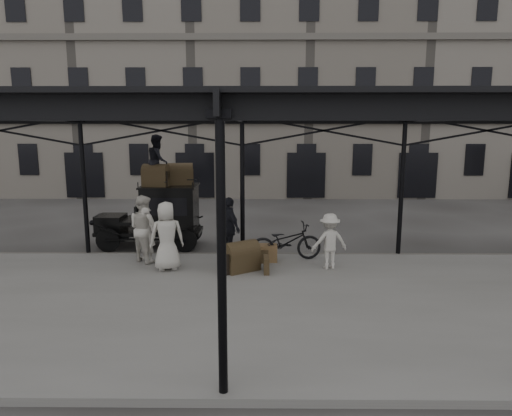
{
  "coord_description": "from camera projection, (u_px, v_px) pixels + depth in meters",
  "views": [
    {
      "loc": [
        0.56,
        -12.21,
        4.18
      ],
      "look_at": [
        0.43,
        1.6,
        1.7
      ],
      "focal_mm": 32.0,
      "sensor_mm": 36.0,
      "label": 1
    }
  ],
  "objects": [
    {
      "name": "porter_official",
      "position": [
        229.0,
        228.0,
        13.93
      ],
      "size": [
        1.03,
        1.19,
        1.92
      ],
      "primitive_type": "imported",
      "rotation": [
        0.0,
        0.0,
        2.19
      ],
      "color": "black",
      "rests_on": "platform"
    },
    {
      "name": "ground",
      "position": [
        240.0,
        278.0,
        12.76
      ],
      "size": [
        120.0,
        120.0,
        0.0
      ],
      "primitive_type": "plane",
      "color": "#383533",
      "rests_on": "ground"
    },
    {
      "name": "steamer_trunk_roof_near",
      "position": [
        156.0,
        177.0,
        15.4
      ],
      "size": [
        0.93,
        0.66,
        0.63
      ],
      "primitive_type": null,
      "rotation": [
        0.0,
        0.0,
        -0.16
      ],
      "color": "#463820",
      "rests_on": "taxi"
    },
    {
      "name": "bicycle",
      "position": [
        286.0,
        242.0,
        13.82
      ],
      "size": [
        2.3,
        1.17,
        1.16
      ],
      "primitive_type": "imported",
      "rotation": [
        0.0,
        0.0,
        1.76
      ],
      "color": "black",
      "rests_on": "platform"
    },
    {
      "name": "taxi",
      "position": [
        161.0,
        213.0,
        15.87
      ],
      "size": [
        3.65,
        1.55,
        2.18
      ],
      "color": "black",
      "rests_on": "ground"
    },
    {
      "name": "steamer_trunk_roof_far",
      "position": [
        180.0,
        176.0,
        15.83
      ],
      "size": [
        0.93,
        0.67,
        0.62
      ],
      "primitive_type": null,
      "rotation": [
        0.0,
        0.0,
        0.19
      ],
      "color": "#463820",
      "rests_on": "taxi"
    },
    {
      "name": "canopy",
      "position": [
        235.0,
        107.0,
        10.26
      ],
      "size": [
        22.5,
        9.0,
        4.74
      ],
      "color": "black",
      "rests_on": "ground"
    },
    {
      "name": "suitcase_flat",
      "position": [
        261.0,
        256.0,
        13.6
      ],
      "size": [
        0.62,
        0.34,
        0.4
      ],
      "primitive_type": "cube",
      "rotation": [
        0.0,
        0.0,
        0.33
      ],
      "color": "#463820",
      "rests_on": "platform"
    },
    {
      "name": "steamer_trunk_platform",
      "position": [
        241.0,
        258.0,
        12.87
      ],
      "size": [
        1.13,
        1.02,
        0.71
      ],
      "primitive_type": null,
      "rotation": [
        0.0,
        0.0,
        0.59
      ],
      "color": "#463820",
      "rests_on": "platform"
    },
    {
      "name": "porter_centre",
      "position": [
        167.0,
        236.0,
        12.86
      ],
      "size": [
        1.09,
        0.86,
        1.96
      ],
      "primitive_type": "imported",
      "rotation": [
        0.0,
        0.0,
        3.42
      ],
      "color": "beige",
      "rests_on": "platform"
    },
    {
      "name": "suitcase_upright",
      "position": [
        266.0,
        265.0,
        12.72
      ],
      "size": [
        0.16,
        0.6,
        0.45
      ],
      "primitive_type": "cube",
      "rotation": [
        0.0,
        0.0,
        0.01
      ],
      "color": "#463820",
      "rests_on": "platform"
    },
    {
      "name": "porter_midleft",
      "position": [
        144.0,
        228.0,
        13.68
      ],
      "size": [
        1.24,
        1.21,
        2.02
      ],
      "primitive_type": "imported",
      "rotation": [
        0.0,
        0.0,
        2.48
      ],
      "color": "beige",
      "rests_on": "platform"
    },
    {
      "name": "porter_right",
      "position": [
        330.0,
        241.0,
        12.99
      ],
      "size": [
        1.12,
        0.77,
        1.6
      ],
      "primitive_type": "imported",
      "rotation": [
        0.0,
        0.0,
        3.32
      ],
      "color": "beige",
      "rests_on": "platform"
    },
    {
      "name": "platform",
      "position": [
        236.0,
        302.0,
        10.78
      ],
      "size": [
        28.0,
        8.0,
        0.15
      ],
      "primitive_type": "cube",
      "color": "slate",
      "rests_on": "ground"
    },
    {
      "name": "building_frontage",
      "position": [
        252.0,
        82.0,
        29.24
      ],
      "size": [
        64.0,
        8.0,
        14.0
      ],
      "primitive_type": "cube",
      "color": "slate",
      "rests_on": "ground"
    },
    {
      "name": "wicker_hamper",
      "position": [
        267.0,
        253.0,
        13.81
      ],
      "size": [
        0.6,
        0.45,
        0.5
      ],
      "primitive_type": "cube",
      "rotation": [
        0.0,
        0.0,
        -0.01
      ],
      "color": "brown",
      "rests_on": "platform"
    },
    {
      "name": "porter_roof",
      "position": [
        158.0,
        160.0,
        15.45
      ],
      "size": [
        0.76,
        0.92,
        1.73
      ],
      "primitive_type": "imported",
      "rotation": [
        0.0,
        0.0,
        1.7
      ],
      "color": "black",
      "rests_on": "taxi"
    },
    {
      "name": "porter_left",
      "position": [
        147.0,
        234.0,
        13.67
      ],
      "size": [
        0.73,
        0.62,
        1.69
      ],
      "primitive_type": "imported",
      "rotation": [
        0.0,
        0.0,
        2.73
      ],
      "color": "beige",
      "rests_on": "platform"
    }
  ]
}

